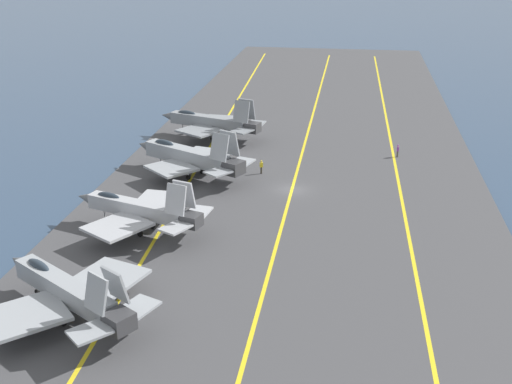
{
  "coord_description": "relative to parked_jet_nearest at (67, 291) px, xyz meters",
  "views": [
    {
      "loc": [
        -71.75,
        -6.67,
        28.69
      ],
      "look_at": [
        -7.66,
        3.21,
        2.9
      ],
      "focal_mm": 45.0,
      "sensor_mm": 36.0,
      "label": 1
    }
  ],
  "objects": [
    {
      "name": "deck_stripe_centerline",
      "position": [
        30.37,
        -14.82,
        -2.31
      ],
      "size": [
        192.0,
        0.36,
        0.01
      ],
      "primitive_type": "cube",
      "color": "yellow",
      "rests_on": "carrier_deck"
    },
    {
      "name": "ground_plane",
      "position": [
        30.37,
        -14.82,
        -2.71
      ],
      "size": [
        2000.0,
        2000.0,
        0.0
      ],
      "primitive_type": "plane",
      "color": "#2D425B"
    },
    {
      "name": "crew_yellow_vest",
      "position": [
        35.38,
        -10.35,
        -1.31
      ],
      "size": [
        0.4,
        0.46,
        1.81
      ],
      "color": "#383328",
      "rests_on": "carrier_deck"
    },
    {
      "name": "parked_jet_third",
      "position": [
        33.39,
        -1.38,
        0.26
      ],
      "size": [
        12.87,
        16.96,
        6.73
      ],
      "color": "#93999E",
      "rests_on": "carrier_deck"
    },
    {
      "name": "parked_jet_fourth",
      "position": [
        49.62,
        -0.62,
        0.3
      ],
      "size": [
        12.39,
        16.92,
        6.55
      ],
      "color": "gray",
      "rests_on": "carrier_deck"
    },
    {
      "name": "carrier_deck",
      "position": [
        30.37,
        -14.82,
        -2.51
      ],
      "size": [
        213.34,
        46.94,
        0.4
      ],
      "primitive_type": "cube",
      "color": "#424244",
      "rests_on": "ground"
    },
    {
      "name": "deck_stripe_edge_line",
      "position": [
        30.37,
        -1.91,
        -2.31
      ],
      "size": [
        191.86,
        8.09,
        0.01
      ],
      "primitive_type": "cube",
      "rotation": [
        0.0,
        0.0,
        0.04
      ],
      "color": "yellow",
      "rests_on": "carrier_deck"
    },
    {
      "name": "parked_jet_nearest",
      "position": [
        0.0,
        0.0,
        0.0
      ],
      "size": [
        13.66,
        15.46,
        5.87
      ],
      "color": "#93999E",
      "rests_on": "carrier_deck"
    },
    {
      "name": "parked_jet_second",
      "position": [
        16.22,
        -0.58,
        0.17
      ],
      "size": [
        13.38,
        15.29,
        6.24
      ],
      "color": "#A8AAAF",
      "rests_on": "carrier_deck"
    },
    {
      "name": "deck_stripe_foul_line",
      "position": [
        30.37,
        -27.73,
        -2.31
      ],
      "size": [
        191.99,
        3.15,
        0.01
      ],
      "primitive_type": "cube",
      "rotation": [
        0.0,
        0.0,
        0.01
      ],
      "color": "yellow",
      "rests_on": "carrier_deck"
    },
    {
      "name": "crew_purple_vest",
      "position": [
        44.93,
        -28.0,
        -1.35
      ],
      "size": [
        0.4,
        0.29,
        1.76
      ],
      "color": "#4C473D",
      "rests_on": "carrier_deck"
    }
  ]
}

